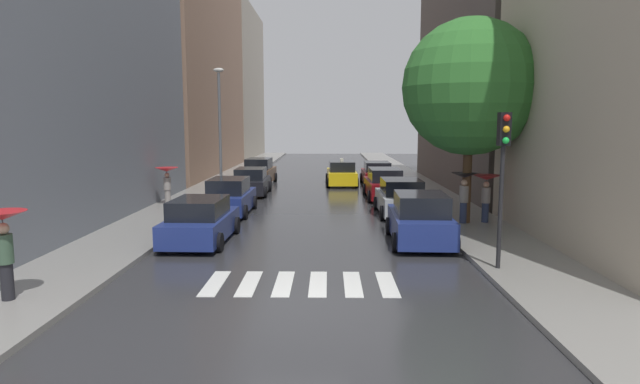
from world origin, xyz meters
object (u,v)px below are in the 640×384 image
(parked_car_left_third, at_px, (251,182))
(traffic_light_right_corner, at_px, (503,156))
(parked_car_right_second, at_px, (401,198))
(pedestrian_far_side, at_px, (464,186))
(parked_car_right_nearest, at_px, (420,220))
(pedestrian_near_tree, at_px, (3,235))
(parked_car_left_nearest, at_px, (201,221))
(parked_car_right_fourth, at_px, (377,174))
(pedestrian_foreground, at_px, (167,176))
(parked_car_left_second, at_px, (229,197))
(taxi_midroad, at_px, (342,174))
(street_tree_right, at_px, (470,87))
(parked_car_right_third, at_px, (384,184))
(pedestrian_by_kerb, at_px, (486,186))
(parked_car_left_fourth, at_px, (259,172))
(lamp_post_left, at_px, (220,121))

(parked_car_left_third, bearing_deg, traffic_light_right_corner, -151.04)
(parked_car_right_second, height_order, pedestrian_far_side, pedestrian_far_side)
(parked_car_right_nearest, bearing_deg, pedestrian_near_tree, 123.83)
(parked_car_left_nearest, height_order, parked_car_right_fourth, parked_car_left_nearest)
(parked_car_right_nearest, bearing_deg, pedestrian_foreground, 57.68)
(pedestrian_foreground, height_order, pedestrian_near_tree, pedestrian_near_tree)
(parked_car_right_second, bearing_deg, pedestrian_near_tree, 138.33)
(parked_car_left_second, xyz_separation_m, traffic_light_right_corner, (9.27, -9.49, 2.51))
(parked_car_left_nearest, distance_m, pedestrian_far_side, 10.40)
(taxi_midroad, relative_size, pedestrian_foreground, 2.53)
(parked_car_right_nearest, xyz_separation_m, street_tree_right, (2.38, 3.10, 4.73))
(street_tree_right, relative_size, traffic_light_right_corner, 1.88)
(parked_car_right_second, xyz_separation_m, parked_car_right_fourth, (-0.01, 11.79, -0.04))
(pedestrian_far_side, height_order, traffic_light_right_corner, traffic_light_right_corner)
(parked_car_right_third, xyz_separation_m, taxi_midroad, (-2.20, 6.36, -0.02))
(parked_car_right_third, bearing_deg, pedestrian_foreground, 105.56)
(parked_car_right_nearest, bearing_deg, pedestrian_far_side, -35.02)
(taxi_midroad, bearing_deg, pedestrian_foreground, 136.08)
(street_tree_right, bearing_deg, parked_car_left_nearest, -162.82)
(parked_car_right_second, xyz_separation_m, parked_car_right_third, (-0.20, 5.23, 0.01))
(pedestrian_far_side, bearing_deg, pedestrian_foreground, -88.93)
(pedestrian_by_kerb, height_order, street_tree_right, street_tree_right)
(parked_car_left_nearest, bearing_deg, pedestrian_by_kerb, -72.40)
(parked_car_left_third, relative_size, pedestrian_near_tree, 2.06)
(traffic_light_right_corner, bearing_deg, parked_car_left_third, 119.88)
(parked_car_left_fourth, xyz_separation_m, lamp_post_left, (-1.55, -5.23, 3.42))
(traffic_light_right_corner, height_order, lamp_post_left, lamp_post_left)
(lamp_post_left, bearing_deg, parked_car_left_nearest, -81.81)
(parked_car_right_third, relative_size, traffic_light_right_corner, 1.09)
(parked_car_left_fourth, bearing_deg, parked_car_right_third, -128.94)
(parked_car_left_fourth, relative_size, parked_car_right_second, 1.02)
(parked_car_right_nearest, xyz_separation_m, lamp_post_left, (-9.45, 12.45, 3.42))
(parked_car_left_fourth, relative_size, pedestrian_far_side, 2.13)
(parked_car_right_third, height_order, lamp_post_left, lamp_post_left)
(parked_car_right_third, distance_m, pedestrian_foreground, 11.53)
(parked_car_left_third, xyz_separation_m, pedestrian_foreground, (-3.45, -4.75, 0.81))
(parked_car_right_third, relative_size, street_tree_right, 0.58)
(street_tree_right, bearing_deg, pedestrian_foreground, 161.62)
(parked_car_right_second, bearing_deg, pedestrian_foreground, 79.59)
(parked_car_right_second, distance_m, parked_car_right_third, 5.24)
(pedestrian_near_tree, height_order, pedestrian_far_side, pedestrian_near_tree)
(parked_car_right_fourth, relative_size, lamp_post_left, 0.61)
(parked_car_left_second, relative_size, traffic_light_right_corner, 0.99)
(parked_car_left_nearest, bearing_deg, traffic_light_right_corner, -110.72)
(parked_car_left_fourth, bearing_deg, pedestrian_by_kerb, -140.44)
(pedestrian_far_side, bearing_deg, traffic_light_right_corner, 13.96)
(parked_car_right_fourth, height_order, taxi_midroad, taxi_midroad)
(parked_car_left_third, xyz_separation_m, pedestrian_near_tree, (-2.84, -18.88, 0.92))
(parked_car_left_fourth, relative_size, parked_car_right_fourth, 0.99)
(parked_car_left_nearest, height_order, parked_car_right_third, parked_car_right_third)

